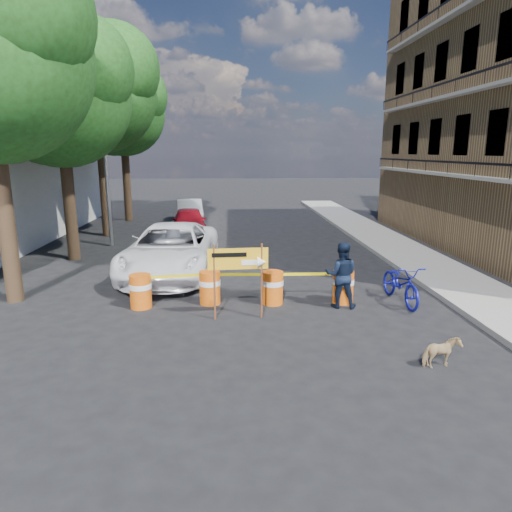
{
  "coord_description": "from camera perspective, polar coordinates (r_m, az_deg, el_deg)",
  "views": [
    {
      "loc": [
        -0.87,
        -10.44,
        4.06
      ],
      "look_at": [
        -0.14,
        1.5,
        1.3
      ],
      "focal_mm": 32.0,
      "sensor_mm": 36.0,
      "label": 1
    }
  ],
  "objects": [
    {
      "name": "detour_sign",
      "position": [
        11.04,
        -1.26,
        -1.03
      ],
      "size": [
        1.47,
        0.28,
        1.89
      ],
      "rotation": [
        0.0,
        0.0,
        0.05
      ],
      "color": "#592D19",
      "rests_on": "ground"
    },
    {
      "name": "streetlamp",
      "position": [
        20.58,
        -18.24,
        13.24
      ],
      "size": [
        1.25,
        0.18,
        8.0
      ],
      "color": "gray",
      "rests_on": "ground"
    },
    {
      "name": "pedestrian",
      "position": [
        12.2,
        10.6,
        -2.34
      ],
      "size": [
        0.97,
        0.82,
        1.76
      ],
      "primitive_type": "imported",
      "rotation": [
        0.0,
        0.0,
        2.94
      ],
      "color": "black",
      "rests_on": "ground"
    },
    {
      "name": "barrel_mid_left",
      "position": [
        12.42,
        -5.8,
        -3.86
      ],
      "size": [
        0.58,
        0.58,
        0.9
      ],
      "color": "#E0500D",
      "rests_on": "ground"
    },
    {
      "name": "barrel_far_left",
      "position": [
        12.42,
        -14.23,
        -4.21
      ],
      "size": [
        0.58,
        0.58,
        0.9
      ],
      "color": "#E0500D",
      "rests_on": "ground"
    },
    {
      "name": "barrel_far_right",
      "position": [
        12.67,
        10.84,
        -3.7
      ],
      "size": [
        0.58,
        0.58,
        0.9
      ],
      "color": "#E0500D",
      "rests_on": "ground"
    },
    {
      "name": "sidewalk_east",
      "position": [
        18.33,
        19.29,
        -0.3
      ],
      "size": [
        2.4,
        40.0,
        0.15
      ],
      "primitive_type": "cube",
      "color": "gray",
      "rests_on": "ground"
    },
    {
      "name": "barrel_mid_right",
      "position": [
        12.36,
        2.11,
        -3.89
      ],
      "size": [
        0.58,
        0.58,
        0.9
      ],
      "color": "#E0500D",
      "rests_on": "ground"
    },
    {
      "name": "bicycle",
      "position": [
        12.89,
        17.81,
        -1.12
      ],
      "size": [
        0.82,
        1.16,
        2.11
      ],
      "primitive_type": "imported",
      "rotation": [
        0.0,
        0.0,
        0.08
      ],
      "color": "#1417A8",
      "rests_on": "ground"
    },
    {
      "name": "sedan_silver",
      "position": [
        26.95,
        -8.28,
        5.61
      ],
      "size": [
        1.83,
        4.16,
        1.33
      ],
      "primitive_type": "imported",
      "rotation": [
        0.0,
        0.0,
        0.11
      ],
      "color": "#B2B4B9",
      "rests_on": "ground"
    },
    {
      "name": "tree_mid_a",
      "position": [
        18.5,
        -23.15,
        18.04
      ],
      "size": [
        5.25,
        5.0,
        8.68
      ],
      "color": "#332316",
      "rests_on": "ground"
    },
    {
      "name": "dog",
      "position": [
        9.57,
        22.17,
        -11.12
      ],
      "size": [
        0.78,
        0.49,
        0.61
      ],
      "primitive_type": "imported",
      "rotation": [
        0.0,
        0.0,
        1.81
      ],
      "color": "tan",
      "rests_on": "ground"
    },
    {
      "name": "sedan_red",
      "position": [
        22.78,
        -8.34,
        4.3
      ],
      "size": [
        2.01,
        4.09,
        1.34
      ],
      "primitive_type": "imported",
      "rotation": [
        0.0,
        0.0,
        0.11
      ],
      "color": "maroon",
      "rests_on": "ground"
    },
    {
      "name": "ground",
      "position": [
        11.23,
        1.2,
        -8.19
      ],
      "size": [
        120.0,
        120.0,
        0.0
      ],
      "primitive_type": "plane",
      "color": "black",
      "rests_on": "ground"
    },
    {
      "name": "suv_white",
      "position": [
        15.45,
        -10.59,
        0.72
      ],
      "size": [
        3.11,
        6.15,
        1.67
      ],
      "primitive_type": "imported",
      "rotation": [
        0.0,
        0.0,
        -0.06
      ],
      "color": "white",
      "rests_on": "ground"
    },
    {
      "name": "tree_mid_b",
      "position": [
        23.35,
        -19.07,
        18.84
      ],
      "size": [
        5.67,
        5.4,
        9.62
      ],
      "color": "#332316",
      "rests_on": "ground"
    },
    {
      "name": "tree_far",
      "position": [
        28.15,
        -16.24,
        16.89
      ],
      "size": [
        5.04,
        4.8,
        8.84
      ],
      "color": "#332316",
      "rests_on": "ground"
    }
  ]
}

